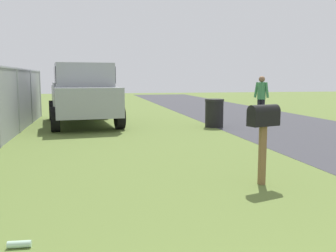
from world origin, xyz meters
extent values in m
cube|color=brown|center=(5.28, -1.28, 0.45)|extent=(0.09, 0.09, 0.90)
cube|color=black|center=(5.28, -1.28, 1.01)|extent=(0.34, 0.53, 0.22)
cylinder|color=black|center=(5.28, -1.28, 1.12)|extent=(0.34, 0.53, 0.20)
cube|color=red|center=(5.39, -1.28, 1.08)|extent=(0.02, 0.04, 0.18)
cube|color=#93999E|center=(13.46, 1.54, 0.88)|extent=(5.11, 2.53, 0.90)
cube|color=#93999E|center=(12.88, 1.47, 1.71)|extent=(1.87, 1.99, 0.76)
cube|color=black|center=(12.88, 1.47, 1.71)|extent=(1.83, 2.02, 0.53)
cube|color=#93999E|center=(14.64, 0.77, 1.39)|extent=(2.55, 0.38, 0.12)
cube|color=#93999E|center=(14.43, 2.57, 1.39)|extent=(2.55, 0.38, 0.12)
cylinder|color=black|center=(11.97, 0.38, 0.38)|extent=(0.79, 0.35, 0.76)
cylinder|color=black|center=(11.74, 2.33, 0.38)|extent=(0.79, 0.35, 0.76)
cylinder|color=black|center=(15.19, 0.76, 0.38)|extent=(0.79, 0.35, 0.76)
cylinder|color=black|center=(14.96, 2.71, 0.38)|extent=(0.79, 0.35, 0.76)
cylinder|color=black|center=(11.82, -2.72, 0.42)|extent=(0.60, 0.60, 0.85)
cylinder|color=black|center=(11.82, -2.72, 0.89)|extent=(0.63, 0.63, 0.08)
cylinder|color=black|center=(12.93, -4.83, 0.42)|extent=(0.14, 0.14, 0.83)
cylinder|color=black|center=(12.83, -4.93, 0.42)|extent=(0.14, 0.14, 0.83)
cylinder|color=#3F8C4C|center=(12.88, -4.88, 1.15)|extent=(0.30, 0.30, 0.63)
sphere|color=#8C6647|center=(12.88, -4.88, 1.57)|extent=(0.23, 0.23, 0.23)
cylinder|color=#3F8C4C|center=(13.02, -4.73, 1.18)|extent=(0.09, 0.17, 0.57)
cylinder|color=#3F8C4C|center=(12.74, -5.03, 1.18)|extent=(0.09, 0.17, 0.57)
cylinder|color=#9EA3A8|center=(11.70, 3.35, 0.96)|extent=(0.07, 0.07, 1.91)
cylinder|color=#9EA3A8|center=(14.13, 3.35, 0.96)|extent=(0.07, 0.07, 1.91)
cylinder|color=#9EA3A8|center=(16.56, 3.35, 0.96)|extent=(0.07, 0.07, 1.91)
cylinder|color=#B2D8BF|center=(3.74, 1.95, 0.04)|extent=(0.08, 0.22, 0.07)
camera|label=1|loc=(0.13, 1.23, 1.62)|focal=39.88mm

